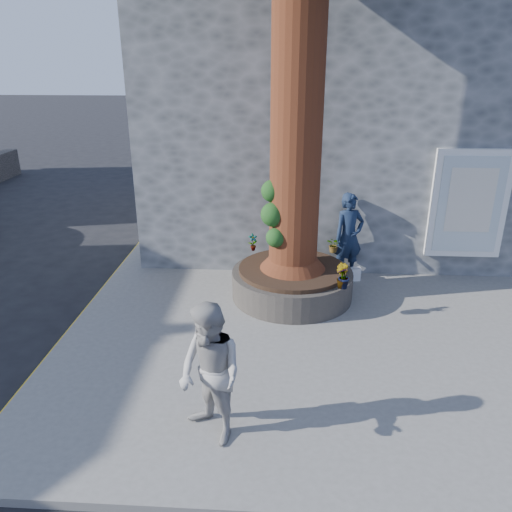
{
  "coord_description": "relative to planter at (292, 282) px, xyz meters",
  "views": [
    {
      "loc": [
        0.64,
        -6.75,
        4.4
      ],
      "look_at": [
        0.15,
        1.21,
        1.25
      ],
      "focal_mm": 35.0,
      "sensor_mm": 36.0,
      "label": 1
    }
  ],
  "objects": [
    {
      "name": "ground",
      "position": [
        -0.8,
        -2.0,
        -0.41
      ],
      "size": [
        120.0,
        120.0,
        0.0
      ],
      "primitive_type": "plane",
      "color": "black",
      "rests_on": "ground"
    },
    {
      "name": "pavement",
      "position": [
        0.7,
        -1.0,
        -0.35
      ],
      "size": [
        9.0,
        8.0,
        0.12
      ],
      "primitive_type": "cube",
      "color": "slate",
      "rests_on": "ground"
    },
    {
      "name": "yellow_line",
      "position": [
        -3.85,
        -1.0,
        -0.41
      ],
      "size": [
        0.1,
        30.0,
        0.01
      ],
      "primitive_type": "cube",
      "color": "yellow",
      "rests_on": "ground"
    },
    {
      "name": "stone_shop",
      "position": [
        1.7,
        5.2,
        2.75
      ],
      "size": [
        10.3,
        8.3,
        6.3
      ],
      "color": "#4E5153",
      "rests_on": "ground"
    },
    {
      "name": "planter",
      "position": [
        0.0,
        0.0,
        0.0
      ],
      "size": [
        2.3,
        2.3,
        0.6
      ],
      "color": "black",
      "rests_on": "pavement"
    },
    {
      "name": "man",
      "position": [
        1.15,
        0.97,
        0.61
      ],
      "size": [
        0.78,
        0.67,
        1.81
      ],
      "primitive_type": "imported",
      "rotation": [
        0.0,
        0.0,
        0.43
      ],
      "color": "#15223B",
      "rests_on": "pavement"
    },
    {
      "name": "woman",
      "position": [
        -0.98,
        -3.92,
        0.59
      ],
      "size": [
        1.08,
        1.08,
        1.76
      ],
      "primitive_type": "imported",
      "rotation": [
        0.0,
        0.0,
        -0.77
      ],
      "color": "#9F9C98",
      "rests_on": "pavement"
    },
    {
      "name": "shopping_bag",
      "position": [
        1.32,
        0.82,
        -0.15
      ],
      "size": [
        0.22,
        0.15,
        0.28
      ],
      "primitive_type": "cube",
      "rotation": [
        0.0,
        0.0,
        0.15
      ],
      "color": "white",
      "rests_on": "pavement"
    },
    {
      "name": "plant_a",
      "position": [
        -0.81,
        0.85,
        0.49
      ],
      "size": [
        0.22,
        0.19,
        0.36
      ],
      "primitive_type": "imported",
      "rotation": [
        0.0,
        0.0,
        0.4
      ],
      "color": "gray",
      "rests_on": "planter"
    },
    {
      "name": "plant_b",
      "position": [
        0.85,
        -0.85,
        0.52
      ],
      "size": [
        0.33,
        0.33,
        0.43
      ],
      "primitive_type": "imported",
      "rotation": [
        0.0,
        0.0,
        2.43
      ],
      "color": "gray",
      "rests_on": "planter"
    },
    {
      "name": "plant_c",
      "position": [
        0.85,
        -0.85,
        0.5
      ],
      "size": [
        0.28,
        0.28,
        0.38
      ],
      "primitive_type": "imported",
      "rotation": [
        0.0,
        0.0,
        3.62
      ],
      "color": "gray",
      "rests_on": "planter"
    },
    {
      "name": "plant_d",
      "position": [
        0.85,
        0.85,
        0.47
      ],
      "size": [
        0.38,
        0.38,
        0.32
      ],
      "primitive_type": "imported",
      "rotation": [
        0.0,
        0.0,
        5.55
      ],
      "color": "gray",
      "rests_on": "planter"
    }
  ]
}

